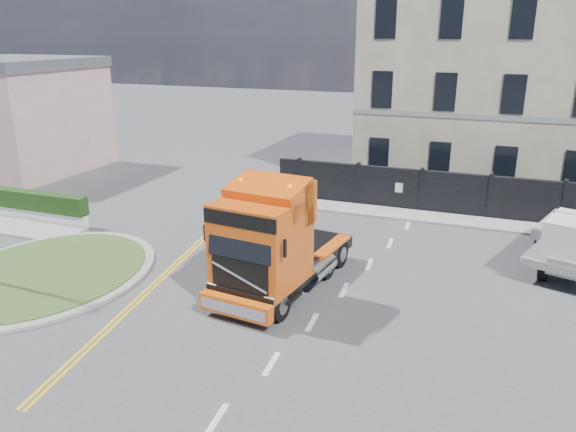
% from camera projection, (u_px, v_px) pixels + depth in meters
% --- Properties ---
extents(ground, '(120.00, 120.00, 0.00)m').
position_uv_depth(ground, '(266.00, 272.00, 19.69)').
color(ground, '#424244').
rests_on(ground, ground).
extents(traffic_island, '(6.80, 6.80, 0.17)m').
position_uv_depth(traffic_island, '(46.00, 274.00, 19.39)').
color(traffic_island, gray).
rests_on(traffic_island, ground).
extents(hedge_wall, '(8.00, 0.55, 1.35)m').
position_uv_depth(hedge_wall, '(13.00, 202.00, 25.21)').
color(hedge_wall, silver).
rests_on(hedge_wall, ground).
extents(seaside_bldg_pink, '(8.00, 8.00, 6.00)m').
position_uv_depth(seaside_bldg_pink, '(17.00, 120.00, 33.53)').
color(seaside_bldg_pink, beige).
rests_on(seaside_bldg_pink, ground).
extents(hoarding_fence, '(18.80, 0.25, 2.00)m').
position_uv_depth(hoarding_fence, '(479.00, 197.00, 25.14)').
color(hoarding_fence, black).
rests_on(hoarding_fence, ground).
extents(georgian_building, '(12.30, 10.30, 12.80)m').
position_uv_depth(georgian_building, '(485.00, 75.00, 30.48)').
color(georgian_building, beige).
rests_on(georgian_building, ground).
extents(pavement_far, '(20.00, 1.60, 0.12)m').
position_uv_depth(pavement_far, '(462.00, 221.00, 24.82)').
color(pavement_far, gray).
rests_on(pavement_far, ground).
extents(truck, '(3.07, 6.51, 3.76)m').
position_uv_depth(truck, '(271.00, 246.00, 17.50)').
color(truck, black).
rests_on(truck, ground).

